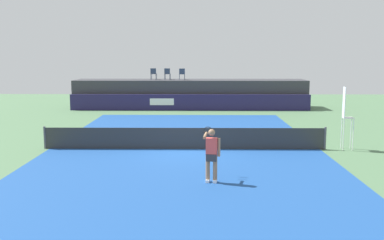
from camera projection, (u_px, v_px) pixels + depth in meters
ground_plane at (186, 136)px, 22.21m from camera, size 48.00×48.00×0.00m
court_inner at (184, 149)px, 19.24m from camera, size 12.00×22.00×0.00m
sponsor_wall at (190, 102)px, 32.50m from camera, size 18.00×0.22×1.20m
spectator_platform at (190, 94)px, 34.21m from camera, size 18.00×2.80×2.20m
spectator_chair_far_left at (154, 73)px, 34.07m from camera, size 0.47×0.47×0.89m
spectator_chair_left at (167, 73)px, 33.92m from camera, size 0.46×0.46×0.89m
spectator_chair_center at (182, 74)px, 33.66m from camera, size 0.46×0.46×0.89m
umpire_chair at (346, 114)px, 18.93m from camera, size 0.48×0.48×2.76m
tennis_net at (184, 138)px, 19.17m from camera, size 12.40×0.02×0.95m
net_post_near at (45, 138)px, 19.25m from camera, size 0.10×0.10×1.00m
net_post_far at (325, 138)px, 19.09m from camera, size 0.10×0.10×1.00m
tennis_player at (211, 153)px, 14.11m from camera, size 0.57×1.19×1.77m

